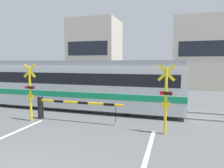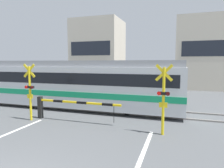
{
  "view_description": "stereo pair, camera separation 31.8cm",
  "coord_description": "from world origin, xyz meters",
  "px_view_note": "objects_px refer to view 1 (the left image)",
  "views": [
    {
      "loc": [
        3.41,
        -2.71,
        2.85
      ],
      "look_at": [
        0.0,
        8.51,
        1.6
      ],
      "focal_mm": 32.0,
      "sensor_mm": 36.0,
      "label": 1
    },
    {
      "loc": [
        3.72,
        -2.61,
        2.85
      ],
      "look_at": [
        0.0,
        8.51,
        1.6
      ],
      "focal_mm": 32.0,
      "sensor_mm": 36.0,
      "label": 2
    }
  ],
  "objects_px": {
    "crossing_barrier_near": "(61,105)",
    "crossing_signal_left": "(30,90)",
    "crossing_barrier_far": "(148,92)",
    "pedestrian": "(124,84)",
    "commuter_train": "(55,82)",
    "crossing_signal_right": "(166,96)"
  },
  "relations": [
    {
      "from": "crossing_barrier_far",
      "to": "pedestrian",
      "type": "bearing_deg",
      "value": 128.79
    },
    {
      "from": "crossing_barrier_far",
      "to": "crossing_signal_right",
      "type": "relative_size",
      "value": 1.58
    },
    {
      "from": "commuter_train",
      "to": "crossing_barrier_near",
      "type": "height_order",
      "value": "commuter_train"
    },
    {
      "from": "commuter_train",
      "to": "crossing_barrier_far",
      "type": "height_order",
      "value": "commuter_train"
    },
    {
      "from": "commuter_train",
      "to": "crossing_barrier_near",
      "type": "xyz_separation_m",
      "value": [
        2.1,
        -2.79,
        -0.83
      ]
    },
    {
      "from": "crossing_barrier_near",
      "to": "crossing_signal_left",
      "type": "bearing_deg",
      "value": -161.69
    },
    {
      "from": "commuter_train",
      "to": "crossing_barrier_far",
      "type": "distance_m",
      "value": 6.33
    },
    {
      "from": "crossing_signal_right",
      "to": "commuter_train",
      "type": "bearing_deg",
      "value": 155.27
    },
    {
      "from": "crossing_signal_right",
      "to": "pedestrian",
      "type": "height_order",
      "value": "crossing_signal_right"
    },
    {
      "from": "commuter_train",
      "to": "crossing_signal_left",
      "type": "bearing_deg",
      "value": -77.99
    },
    {
      "from": "crossing_barrier_near",
      "to": "crossing_barrier_far",
      "type": "height_order",
      "value": "same"
    },
    {
      "from": "crossing_barrier_far",
      "to": "crossing_signal_left",
      "type": "distance_m",
      "value": 7.8
    },
    {
      "from": "crossing_barrier_near",
      "to": "pedestrian",
      "type": "bearing_deg",
      "value": 82.61
    },
    {
      "from": "commuter_train",
      "to": "crossing_barrier_far",
      "type": "relative_size",
      "value": 3.62
    },
    {
      "from": "crossing_barrier_near",
      "to": "pedestrian",
      "type": "distance_m",
      "value": 8.61
    },
    {
      "from": "crossing_barrier_near",
      "to": "pedestrian",
      "type": "xyz_separation_m",
      "value": [
        1.11,
        8.54,
        0.18
      ]
    },
    {
      "from": "crossing_barrier_far",
      "to": "pedestrian",
      "type": "relative_size",
      "value": 2.67
    },
    {
      "from": "crossing_barrier_near",
      "to": "crossing_signal_left",
      "type": "relative_size",
      "value": 1.58
    },
    {
      "from": "crossing_signal_left",
      "to": "crossing_signal_right",
      "type": "bearing_deg",
      "value": 0.0
    },
    {
      "from": "crossing_barrier_near",
      "to": "crossing_signal_left",
      "type": "xyz_separation_m",
      "value": [
        -1.41,
        -0.47,
        0.77
      ]
    },
    {
      "from": "crossing_barrier_near",
      "to": "crossing_barrier_far",
      "type": "bearing_deg",
      "value": 57.08
    },
    {
      "from": "crossing_barrier_near",
      "to": "crossing_signal_right",
      "type": "bearing_deg",
      "value": -5.36
    }
  ]
}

